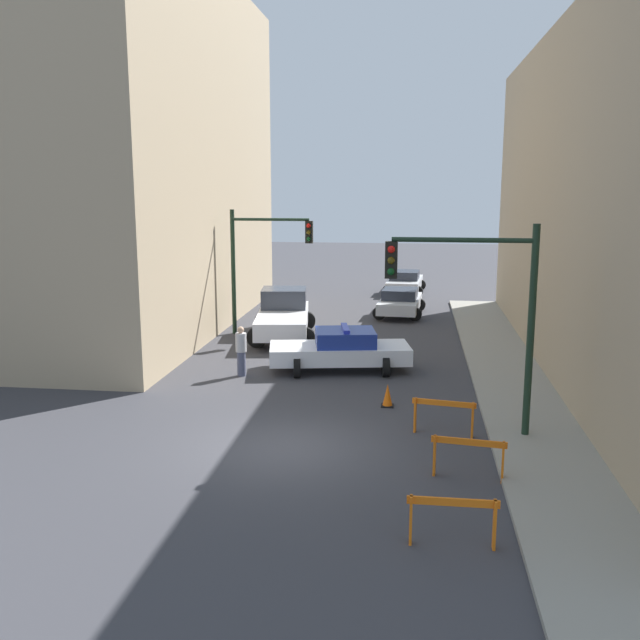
# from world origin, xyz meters

# --- Properties ---
(ground_plane) EXTENTS (120.00, 120.00, 0.00)m
(ground_plane) POSITION_xyz_m (0.00, 0.00, 0.00)
(ground_plane) COLOR #38383D
(sidewalk_right) EXTENTS (2.40, 44.00, 0.12)m
(sidewalk_right) POSITION_xyz_m (6.20, 0.00, 0.06)
(sidewalk_right) COLOR gray
(sidewalk_right) RESTS_ON ground_plane
(building_corner_left) EXTENTS (14.00, 20.00, 14.87)m
(building_corner_left) POSITION_xyz_m (-12.00, 14.00, 7.44)
(building_corner_left) COLOR tan
(building_corner_left) RESTS_ON ground_plane
(traffic_light_near) EXTENTS (3.64, 0.35, 5.20)m
(traffic_light_near) POSITION_xyz_m (4.73, 1.42, 3.53)
(traffic_light_near) COLOR black
(traffic_light_near) RESTS_ON sidewalk_right
(traffic_light_far) EXTENTS (3.44, 0.35, 5.20)m
(traffic_light_far) POSITION_xyz_m (-3.30, 12.82, 3.40)
(traffic_light_far) COLOR black
(traffic_light_far) RESTS_ON ground_plane
(police_car) EXTENTS (4.95, 2.87, 1.52)m
(police_car) POSITION_xyz_m (0.68, 7.37, 0.72)
(police_car) COLOR white
(police_car) RESTS_ON ground_plane
(white_truck) EXTENTS (3.09, 5.62, 1.90)m
(white_truck) POSITION_xyz_m (-2.23, 12.42, 0.91)
(white_truck) COLOR silver
(white_truck) RESTS_ON ground_plane
(parked_car_near) EXTENTS (2.49, 4.43, 1.31)m
(parked_car_near) POSITION_xyz_m (2.45, 17.96, 0.67)
(parked_car_near) COLOR silver
(parked_car_near) RESTS_ON ground_plane
(parked_car_mid) EXTENTS (2.48, 4.42, 1.31)m
(parked_car_mid) POSITION_xyz_m (2.57, 25.07, 0.67)
(parked_car_mid) COLOR silver
(parked_car_mid) RESTS_ON ground_plane
(pedestrian_crossing) EXTENTS (0.44, 0.44, 1.66)m
(pedestrian_crossing) POSITION_xyz_m (-2.50, 6.26, 0.86)
(pedestrian_crossing) COLOR #474C66
(pedestrian_crossing) RESTS_ON ground_plane
(barrier_front) EXTENTS (1.60, 0.16, 0.90)m
(barrier_front) POSITION_xyz_m (3.82, -4.26, 0.62)
(barrier_front) COLOR orange
(barrier_front) RESTS_ON ground_plane
(barrier_mid) EXTENTS (1.59, 0.37, 0.90)m
(barrier_mid) POSITION_xyz_m (4.31, -1.26, 0.62)
(barrier_mid) COLOR orange
(barrier_mid) RESTS_ON ground_plane
(barrier_back) EXTENTS (1.59, 0.40, 0.90)m
(barrier_back) POSITION_xyz_m (3.89, 1.44, 0.62)
(barrier_back) COLOR orange
(barrier_back) RESTS_ON ground_plane
(traffic_cone) EXTENTS (0.36, 0.36, 0.66)m
(traffic_cone) POSITION_xyz_m (2.40, 3.60, 0.32)
(traffic_cone) COLOR black
(traffic_cone) RESTS_ON ground_plane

